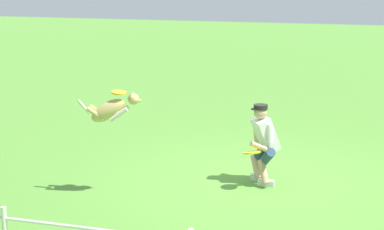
{
  "coord_description": "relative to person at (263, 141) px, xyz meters",
  "views": [
    {
      "loc": [
        -1.64,
        9.47,
        3.38
      ],
      "look_at": [
        0.98,
        0.44,
        1.18
      ],
      "focal_mm": 59.3,
      "sensor_mm": 36.0,
      "label": 1
    }
  ],
  "objects": [
    {
      "name": "dog",
      "position": [
        2.08,
        1.16,
        0.63
      ],
      "size": [
        0.97,
        0.38,
        0.54
      ],
      "rotation": [
        0.0,
        0.0,
        3.36
      ],
      "color": "tan"
    },
    {
      "name": "person",
      "position": [
        0.0,
        0.0,
        0.0
      ],
      "size": [
        0.55,
        0.71,
        1.29
      ],
      "rotation": [
        0.0,
        0.0,
        0.61
      ],
      "color": "silver",
      "rests_on": "ground_plane"
    },
    {
      "name": "frisbee_held",
      "position": [
        0.11,
        0.37,
        -0.09
      ],
      "size": [
        0.39,
        0.39,
        0.08
      ],
      "primitive_type": "cylinder",
      "rotation": [
        0.0,
        -0.21,
        2.4
      ],
      "color": "yellow",
      "rests_on": "person"
    },
    {
      "name": "ground_plane",
      "position": [
        0.03,
        0.11,
        -0.7
      ],
      "size": [
        60.0,
        60.0,
        0.0
      ],
      "primitive_type": "plane",
      "color": "#5D9C3A"
    },
    {
      "name": "frisbee_flying",
      "position": [
        1.96,
        1.13,
        0.89
      ],
      "size": [
        0.3,
        0.3,
        0.05
      ],
      "primitive_type": "cylinder",
      "rotation": [
        0.12,
        0.0,
        4.23
      ],
      "color": "yellow"
    }
  ]
}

